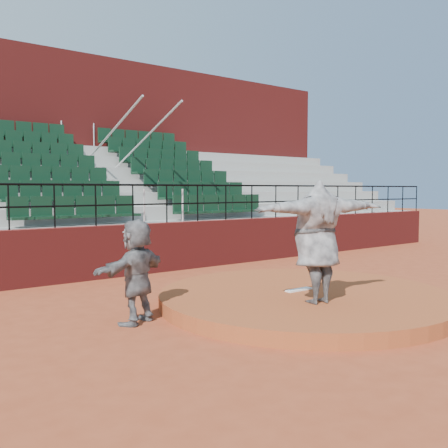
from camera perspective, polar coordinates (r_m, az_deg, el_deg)
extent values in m
plane|color=#9C4123|center=(9.71, 9.17, -9.09)|extent=(90.00, 90.00, 0.00)
cylinder|color=#9D4823|center=(9.68, 9.18, -8.37)|extent=(5.50, 5.50, 0.25)
cube|color=white|center=(9.76, 8.54, -7.43)|extent=(0.60, 0.15, 0.03)
cube|color=maroon|center=(13.47, -6.52, -2.60)|extent=(24.00, 0.30, 1.30)
cylinder|color=black|center=(13.38, -6.58, 4.44)|extent=(24.00, 0.05, 0.05)
cylinder|color=black|center=(13.39, -6.56, 2.30)|extent=(24.00, 0.04, 0.04)
cylinder|color=black|center=(11.83, -23.40, 1.78)|extent=(0.04, 0.04, 1.00)
cylinder|color=black|center=(12.11, -18.81, 1.94)|extent=(0.04, 0.04, 1.00)
cylinder|color=black|center=(12.47, -14.46, 2.08)|extent=(0.04, 0.04, 1.00)
cylinder|color=black|center=(12.90, -10.37, 2.20)|extent=(0.04, 0.04, 1.00)
cylinder|color=black|center=(13.39, -6.56, 2.30)|extent=(0.04, 0.04, 1.00)
cylinder|color=black|center=(13.93, -3.04, 2.38)|extent=(0.04, 0.04, 1.00)
cylinder|color=black|center=(14.52, 0.21, 2.46)|extent=(0.04, 0.04, 1.00)
cylinder|color=black|center=(15.16, 3.20, 2.51)|extent=(0.04, 0.04, 1.00)
cylinder|color=black|center=(15.83, 5.94, 2.56)|extent=(0.04, 0.04, 1.00)
cylinder|color=black|center=(16.53, 8.45, 2.60)|extent=(0.04, 0.04, 1.00)
cylinder|color=black|center=(17.27, 10.75, 2.63)|extent=(0.04, 0.04, 1.00)
cylinder|color=black|center=(18.03, 12.86, 2.66)|extent=(0.04, 0.04, 1.00)
cylinder|color=black|center=(18.81, 14.80, 2.68)|extent=(0.04, 0.04, 1.00)
cylinder|color=black|center=(19.62, 16.58, 2.69)|extent=(0.04, 0.04, 1.00)
cylinder|color=black|center=(20.44, 18.22, 2.70)|extent=(0.04, 0.04, 1.00)
cylinder|color=black|center=(21.27, 19.74, 2.71)|extent=(0.04, 0.04, 1.00)
cylinder|color=black|center=(22.12, 21.13, 2.72)|extent=(0.04, 0.04, 1.00)
cube|color=#9A9A95|center=(13.96, -7.75, -2.37)|extent=(24.00, 0.85, 1.30)
cube|color=black|center=(12.92, -16.49, 1.48)|extent=(3.30, 0.48, 0.72)
cube|color=black|center=(15.14, -0.40, 1.99)|extent=(3.30, 0.48, 0.72)
cube|color=#9A9A95|center=(14.68, -9.41, -1.30)|extent=(24.00, 0.85, 1.70)
cube|color=black|center=(13.71, -17.81, 3.26)|extent=(3.30, 0.48, 0.72)
cube|color=black|center=(15.82, -2.27, 3.52)|extent=(3.30, 0.48, 0.72)
cube|color=#9A9A95|center=(15.42, -10.92, -0.32)|extent=(24.00, 0.85, 2.10)
cube|color=black|center=(14.51, -18.99, 4.84)|extent=(3.30, 0.48, 0.72)
cube|color=black|center=(16.52, -3.99, 4.92)|extent=(3.30, 0.48, 0.72)
cube|color=#9A9A95|center=(16.16, -12.29, 0.57)|extent=(24.00, 0.85, 2.50)
cube|color=black|center=(15.33, -20.05, 6.26)|extent=(3.30, 0.48, 0.72)
cube|color=black|center=(17.24, -5.58, 6.20)|extent=(3.30, 0.48, 0.72)
cube|color=#9A9A95|center=(16.93, -13.53, 1.38)|extent=(24.00, 0.85, 2.90)
cube|color=black|center=(16.16, -21.01, 7.53)|extent=(3.30, 0.48, 0.72)
cube|color=black|center=(17.99, -7.04, 7.38)|extent=(3.30, 0.48, 0.72)
cube|color=#9A9A95|center=(17.70, -14.67, 2.12)|extent=(24.00, 0.85, 3.30)
cube|color=black|center=(17.01, -21.88, 8.67)|extent=(3.30, 0.48, 0.72)
cube|color=black|center=(18.75, -8.39, 8.45)|extent=(3.30, 0.48, 0.72)
cube|color=#9A9A95|center=(18.48, -15.72, 2.79)|extent=(24.00, 0.85, 3.70)
cube|color=black|center=(17.86, -22.67, 9.70)|extent=(3.30, 0.48, 0.72)
cube|color=black|center=(19.53, -9.64, 9.44)|extent=(3.30, 0.48, 0.72)
cylinder|color=silver|center=(15.93, -14.37, 8.23)|extent=(0.06, 5.97, 2.46)
cylinder|color=silver|center=(16.45, -10.49, 8.15)|extent=(0.06, 5.97, 2.46)
cube|color=maroon|center=(20.32, -17.86, 7.64)|extent=(24.00, 3.00, 7.10)
imported|color=black|center=(8.63, 10.61, -2.02)|extent=(2.66, 1.18, 2.09)
imported|color=black|center=(8.28, -9.95, -5.34)|extent=(1.66, 1.09, 1.71)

